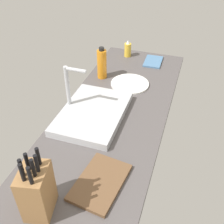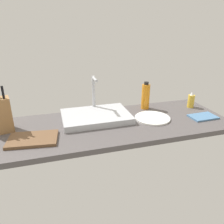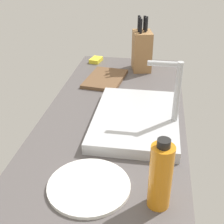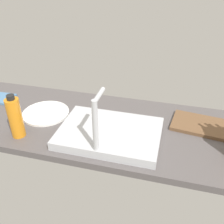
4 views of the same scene
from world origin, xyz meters
The scene contains 9 objects.
countertop_slab centered at (0.00, 0.00, 1.75)cm, with size 172.96×60.73×3.50cm, color #514C4C.
sink_basin centered at (-6.23, 10.16, 5.66)cm, with size 48.26×33.93×4.31cm, color #B7BABF.
faucet centered at (-4.21, 24.10, 19.94)cm, with size 5.50×13.03×28.37cm.
knife_block centered at (-68.00, 7.79, 15.15)cm, with size 15.25×12.66×30.10cm.
cutting_board centered at (-49.06, -10.16, 4.40)cm, with size 28.43×18.53×1.80cm, color brown.
soap_bottle centered at (74.55, 12.37, 9.24)cm, with size 5.34×5.34×13.29cm.
water_bottle centered at (37.00, 20.26, 13.88)cm, with size 6.51×6.51×22.24cm.
dinner_plate centered at (33.52, -0.82, 4.10)cm, with size 25.59×25.59×1.20cm, color white.
dish_towel centered at (70.56, -9.20, 4.10)cm, with size 19.41×12.69×1.20cm, color teal.
Camera 1 is at (-117.99, -38.40, 100.10)cm, focal length 43.40 mm.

